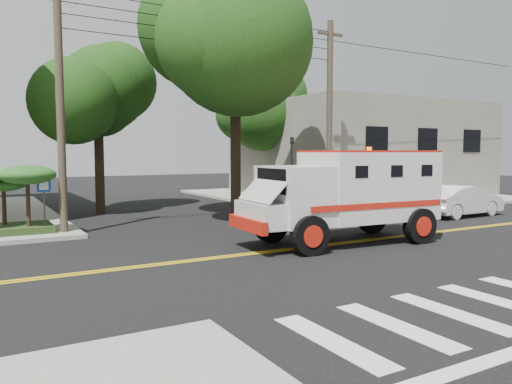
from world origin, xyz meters
TOP-DOWN VIEW (x-y plane):
  - ground at (0.00, 0.00)m, footprint 100.00×100.00m
  - sidewalk_ne at (13.50, 13.50)m, footprint 17.00×17.00m
  - building_right at (15.00, 14.00)m, footprint 14.00×12.00m
  - utility_pole_left at (-5.60, 6.00)m, footprint 0.28×0.28m
  - utility_pole_right at (6.30, 6.20)m, footprint 0.28×0.28m
  - tree_main at (1.94, 6.21)m, footprint 6.08×5.70m
  - tree_left at (-2.68, 11.79)m, footprint 4.48×4.20m
  - tree_right at (8.84, 15.77)m, footprint 4.80×4.50m
  - traffic_signal at (3.80, 5.60)m, footprint 0.15×0.18m
  - accessibility_sign at (-6.20, 6.17)m, footprint 0.45×0.10m
  - palm_planter at (-7.44, 6.62)m, footprint 3.52×2.63m
  - armored_truck at (2.21, 0.01)m, footprint 6.74×2.99m
  - parked_sedan at (11.18, 2.57)m, footprint 4.43×1.71m
  - pedestrian_a at (8.22, 7.44)m, footprint 0.68×0.61m
  - pedestrian_b at (9.02, 5.50)m, footprint 0.87×0.69m

SIDE VIEW (x-z plane):
  - ground at x=0.00m, z-range 0.00..0.00m
  - sidewalk_ne at x=13.50m, z-range 0.00..0.15m
  - parked_sedan at x=11.18m, z-range 0.00..1.44m
  - pedestrian_a at x=8.22m, z-range 0.15..1.72m
  - pedestrian_b at x=9.02m, z-range 0.15..1.87m
  - accessibility_sign at x=-6.20m, z-range 0.35..2.38m
  - palm_planter at x=-7.44m, z-range 0.47..2.82m
  - armored_truck at x=2.21m, z-range 0.21..3.22m
  - traffic_signal at x=3.80m, z-range 0.43..4.03m
  - building_right at x=15.00m, z-range 0.15..6.15m
  - utility_pole_left at x=-5.60m, z-range 0.00..9.00m
  - utility_pole_right at x=6.30m, z-range 0.00..9.00m
  - tree_left at x=-2.68m, z-range 1.88..9.58m
  - tree_right at x=8.84m, z-range 1.99..10.19m
  - tree_main at x=1.94m, z-range 2.27..12.12m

